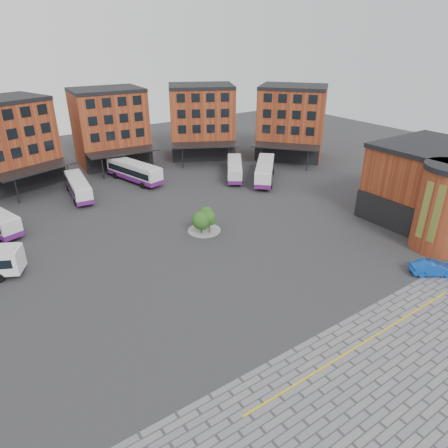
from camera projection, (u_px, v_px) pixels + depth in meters
ground at (246, 276)px, 43.56m from camera, size 160.00×160.00×0.00m
yellow_line at (364, 342)px, 34.15m from camera, size 26.00×0.15×0.02m
main_building at (86, 144)px, 66.47m from camera, size 94.14×42.48×14.60m
east_building at (431, 187)px, 53.61m from camera, size 17.40×15.40×10.60m
tree_island at (205, 219)px, 52.40m from camera, size 4.40×4.40×3.21m
bus_c at (78, 187)px, 63.92m from camera, size 3.77×11.27×3.11m
bus_d at (134, 171)px, 70.52m from camera, size 5.88×12.67×3.48m
bus_e at (235, 169)px, 72.52m from camera, size 8.29×10.37×3.07m
bus_f at (265, 171)px, 70.87m from camera, size 10.40×10.88×3.45m
blue_car at (433, 268)px, 43.52m from camera, size 4.81×4.08×1.56m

